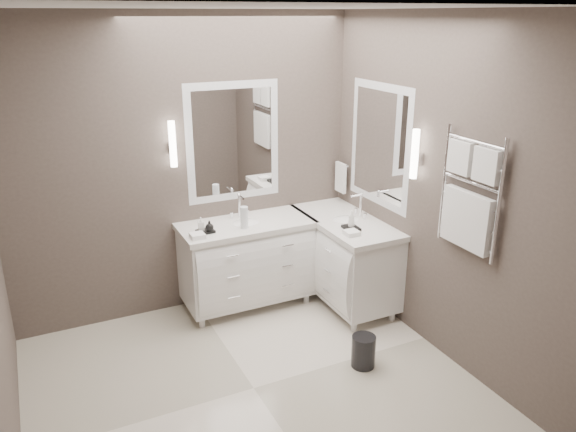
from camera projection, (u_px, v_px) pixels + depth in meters
name	position (u px, v px, depth m)	size (l,w,h in m)	color
floor	(254.00, 389.00, 4.23)	(3.20, 3.00, 0.01)	silver
ceiling	(244.00, 6.00, 3.31)	(3.20, 3.00, 0.01)	white
wall_back	(186.00, 168.00, 5.05)	(3.20, 0.01, 2.70)	#4E443E
wall_front	(377.00, 327.00, 2.50)	(3.20, 0.01, 2.70)	#4E443E
wall_right	(438.00, 190.00, 4.43)	(0.01, 3.00, 2.70)	#4E443E
vanity_back	(247.00, 259.00, 5.29)	(1.24, 0.59, 0.97)	white
vanity_right	(344.00, 255.00, 5.37)	(0.59, 1.24, 0.97)	white
mirror_back	(233.00, 142.00, 5.15)	(0.90, 0.02, 1.10)	white
mirror_right	(379.00, 145.00, 5.03)	(0.02, 0.90, 1.10)	white
sconce_back	(173.00, 145.00, 4.84)	(0.06, 0.06, 0.40)	white
sconce_right	(415.00, 155.00, 4.50)	(0.06, 0.06, 0.40)	white
towel_bar_corner	(341.00, 177.00, 5.63)	(0.03, 0.22, 0.30)	white
towel_ladder	(469.00, 200.00, 4.05)	(0.06, 0.58, 0.90)	white
waste_bin	(363.00, 351.00, 4.46)	(0.19, 0.19, 0.27)	black
amenity_tray_back	(205.00, 231.00, 4.92)	(0.15, 0.11, 0.02)	black
amenity_tray_right	(351.00, 228.00, 5.00)	(0.12, 0.16, 0.02)	black
water_bottle	(244.00, 217.00, 5.00)	(0.07, 0.07, 0.20)	silver
soap_bottle_a	(201.00, 224.00, 4.90)	(0.05, 0.05, 0.12)	white
soap_bottle_b	(209.00, 226.00, 4.89)	(0.07, 0.07, 0.09)	black
soap_bottle_c	(351.00, 219.00, 4.97)	(0.06, 0.06, 0.15)	white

